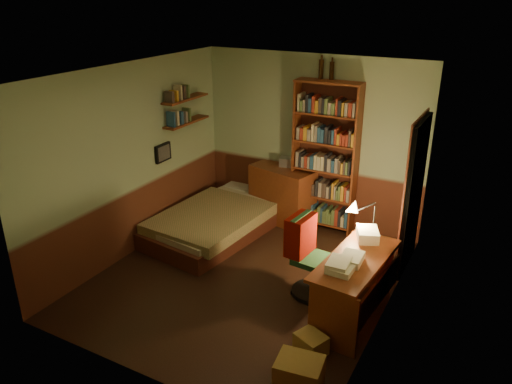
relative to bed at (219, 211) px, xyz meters
The scene contains 24 objects.
floor 1.42m from the bed, 42.67° to the right, with size 3.50×4.00×0.02m, color black.
ceiling 2.66m from the bed, 42.67° to the right, with size 3.50×4.00×0.02m, color silver.
wall_back 1.76m from the bed, 46.88° to the left, with size 3.50×0.02×2.60m, color #94AC85.
wall_left 1.54m from the bed, 128.84° to the right, with size 0.02×4.00×2.60m, color #94AC85.
wall_right 3.08m from the bed, 18.58° to the right, with size 0.02×4.00×2.60m, color #94AC85.
wall_front 3.26m from the bed, 71.04° to the right, with size 3.50×0.02×2.60m, color #94AC85.
doorway 2.83m from the bed, ahead, with size 0.06×0.90×2.00m, color black.
door_trim 2.80m from the bed, ahead, with size 0.02×0.98×2.08m, color #431C12.
bed is the anchor object (origin of this frame).
dresser 1.07m from the bed, 51.57° to the left, with size 0.99×0.50×0.88m, color maroon.
mini_stereo 1.33m from the bed, 54.37° to the left, with size 0.25×0.19×0.13m, color #B2B2B7.
bookshelf 1.78m from the bed, 35.10° to the left, with size 0.97×0.30×2.26m, color maroon.
bottle_left 2.56m from the bed, 42.12° to the left, with size 0.07×0.07×0.27m, color black.
bottle_right 2.63m from the bed, 38.40° to the left, with size 0.07×0.07×0.25m, color black.
desk 2.67m from the bed, 23.18° to the right, with size 0.57×1.36×0.73m, color maroon.
paper_stack 2.53m from the bed, 12.83° to the right, with size 0.23×0.32×0.13m, color silver.
desk_lamp 2.57m from the bed, ahead, with size 0.20×0.20×0.66m, color black.
office_chair 2.10m from the bed, 24.62° to the right, with size 0.49×0.43×0.98m, color #244F2A.
red_jacket 2.05m from the bed, 26.25° to the right, with size 0.22×0.41×0.48m, color maroon.
wall_shelf_lower 1.42m from the bed, 164.99° to the left, with size 0.20×0.90×0.03m, color maroon.
wall_shelf_upper 1.74m from the bed, 164.99° to the left, with size 0.20×0.90×0.03m, color maroon.
framed_picture 1.20m from the bed, 154.99° to the right, with size 0.04×0.32×0.26m, color black.
cardboard_box_a 3.37m from the bed, 44.94° to the right, with size 0.42×0.34×0.32m, color #A58645.
cardboard_box_b 2.96m from the bed, 39.16° to the right, with size 0.30×0.24×0.21m, color #A58645.
Camera 1 is at (2.74, -4.80, 3.48)m, focal length 35.00 mm.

